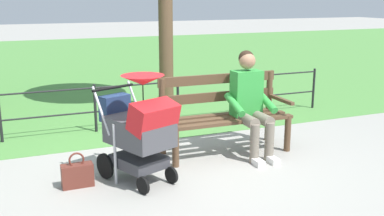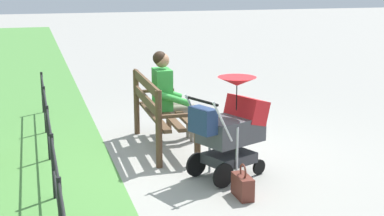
# 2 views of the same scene
# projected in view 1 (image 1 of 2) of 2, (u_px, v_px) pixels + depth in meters

# --- Properties ---
(ground_plane) EXTENTS (60.00, 60.00, 0.00)m
(ground_plane) POSITION_uv_depth(u_px,v_px,m) (174.00, 161.00, 5.39)
(ground_plane) COLOR #9E9B93
(grass_lawn) EXTENTS (40.00, 16.00, 0.01)m
(grass_lawn) POSITION_uv_depth(u_px,v_px,m) (71.00, 63.00, 13.29)
(grass_lawn) COLOR #518E42
(grass_lawn) RESTS_ON ground
(park_bench) EXTENTS (1.61, 0.62, 0.96)m
(park_bench) POSITION_uv_depth(u_px,v_px,m) (223.00, 110.00, 5.63)
(park_bench) COLOR brown
(park_bench) RESTS_ON ground
(person_on_bench) EXTENTS (0.54, 0.74, 1.28)m
(person_on_bench) POSITION_uv_depth(u_px,v_px,m) (250.00, 101.00, 5.49)
(person_on_bench) COLOR slate
(person_on_bench) RESTS_ON ground
(stroller) EXTENTS (0.78, 1.00, 1.15)m
(stroller) POSITION_uv_depth(u_px,v_px,m) (139.00, 127.00, 4.66)
(stroller) COLOR black
(stroller) RESTS_ON ground
(handbag) EXTENTS (0.32, 0.14, 0.37)m
(handbag) POSITION_uv_depth(u_px,v_px,m) (77.00, 175.00, 4.63)
(handbag) COLOR brown
(handbag) RESTS_ON ground
(park_fence) EXTENTS (6.38, 0.04, 0.70)m
(park_fence) POSITION_uv_depth(u_px,v_px,m) (138.00, 100.00, 6.68)
(park_fence) COLOR black
(park_fence) RESTS_ON ground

